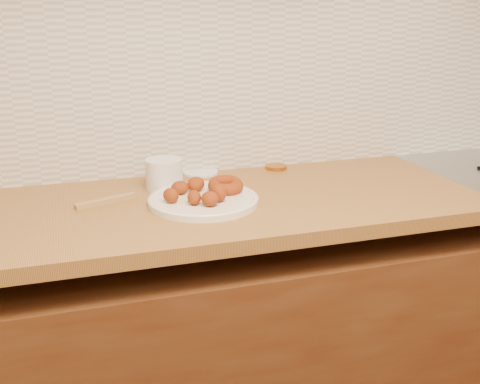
{
  "coord_description": "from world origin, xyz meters",
  "views": [
    {
      "loc": [
        -0.64,
        0.23,
        1.41
      ],
      "look_at": [
        -0.2,
        1.64,
        0.93
      ],
      "focal_mm": 42.0,
      "sensor_mm": 36.0,
      "label": 1
    }
  ],
  "objects": [
    {
      "name": "fried_dough_chunks",
      "position": [
        -0.32,
        1.66,
        0.94
      ],
      "size": [
        0.18,
        0.21,
        0.05
      ],
      "color": "#8F3B15",
      "rests_on": "donut_plate"
    },
    {
      "name": "base_cabinet",
      "position": [
        0.0,
        1.69,
        0.39
      ],
      "size": [
        3.6,
        0.6,
        0.77
      ],
      "primitive_type": "cube",
      "color": "#533319",
      "rests_on": "floor"
    },
    {
      "name": "butcher_block",
      "position": [
        -0.65,
        1.69,
        0.88
      ],
      "size": [
        2.3,
        0.62,
        0.04
      ],
      "primitive_type": "cube",
      "color": "#9C6839",
      "rests_on": "base_cabinet"
    },
    {
      "name": "plastic_tub",
      "position": [
        -0.38,
        1.83,
        0.95
      ],
      "size": [
        0.13,
        0.13,
        0.09
      ],
      "primitive_type": "cylinder",
      "rotation": [
        0.0,
        0.0,
        0.17
      ],
      "color": "silver",
      "rests_on": "butcher_block"
    },
    {
      "name": "tub_lid",
      "position": [
        -0.24,
        1.96,
        0.9
      ],
      "size": [
        0.15,
        0.15,
        0.01
      ],
      "primitive_type": "cylinder",
      "rotation": [
        0.0,
        0.0,
        -0.34
      ],
      "color": "silver",
      "rests_on": "butcher_block"
    },
    {
      "name": "brass_jar_lid",
      "position": [
        0.02,
        1.94,
        0.91
      ],
      "size": [
        0.09,
        0.09,
        0.01
      ],
      "primitive_type": "cylinder",
      "rotation": [
        0.0,
        0.0,
        -0.21
      ],
      "color": "#BA701E",
      "rests_on": "butcher_block"
    },
    {
      "name": "donut_plate",
      "position": [
        -0.3,
        1.66,
        0.91
      ],
      "size": [
        0.31,
        0.31,
        0.02
      ],
      "primitive_type": "cylinder",
      "color": "white",
      "rests_on": "butcher_block"
    },
    {
      "name": "backsplash",
      "position": [
        0.0,
        1.99,
        1.2
      ],
      "size": [
        3.6,
        0.02,
        0.6
      ],
      "primitive_type": "cube",
      "color": "beige",
      "rests_on": "wall_back"
    },
    {
      "name": "wall_back",
      "position": [
        0.0,
        2.0,
        1.35
      ],
      "size": [
        4.0,
        0.02,
        2.7
      ],
      "primitive_type": "cube",
      "color": "#C2B496",
      "rests_on": "ground"
    },
    {
      "name": "wooden_utensil",
      "position": [
        -0.56,
        1.75,
        0.91
      ],
      "size": [
        0.17,
        0.08,
        0.01
      ],
      "primitive_type": "cube",
      "rotation": [
        0.0,
        0.0,
        0.36
      ],
      "color": "#9E7546",
      "rests_on": "butcher_block"
    },
    {
      "name": "ring_donut",
      "position": [
        -0.23,
        1.7,
        0.94
      ],
      "size": [
        0.11,
        0.11,
        0.05
      ],
      "primitive_type": "torus",
      "rotation": [
        0.1,
        0.0,
        0.07
      ],
      "color": "#8F3B15",
      "rests_on": "donut_plate"
    }
  ]
}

